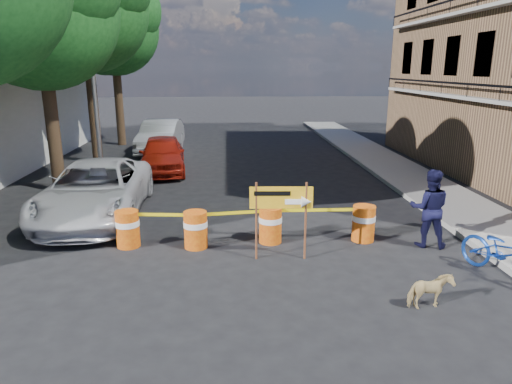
{
  "coord_description": "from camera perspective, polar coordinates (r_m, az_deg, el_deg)",
  "views": [
    {
      "loc": [
        -0.88,
        -8.95,
        4.22
      ],
      "look_at": [
        -0.2,
        1.69,
        1.3
      ],
      "focal_mm": 32.0,
      "sensor_mm": 36.0,
      "label": 1
    }
  ],
  "objects": [
    {
      "name": "ground",
      "position": [
        9.94,
        1.79,
        -9.82
      ],
      "size": [
        120.0,
        120.0,
        0.0
      ],
      "primitive_type": "plane",
      "color": "black",
      "rests_on": "ground"
    },
    {
      "name": "sidewalk_east",
      "position": [
        17.05,
        21.0,
        0.22
      ],
      "size": [
        2.4,
        40.0,
        0.15
      ],
      "primitive_type": "cube",
      "color": "gray",
      "rests_on": "ground"
    },
    {
      "name": "tree_mid_a",
      "position": [
        17.09,
        -25.29,
        19.95
      ],
      "size": [
        5.25,
        5.0,
        8.68
      ],
      "color": "#332316",
      "rests_on": "ground"
    },
    {
      "name": "tree_mid_b",
      "position": [
        21.9,
        -20.54,
        20.97
      ],
      "size": [
        5.67,
        5.4,
        9.62
      ],
      "color": "#332316",
      "rests_on": "ground"
    },
    {
      "name": "tree_far",
      "position": [
        26.68,
        -17.29,
        18.97
      ],
      "size": [
        5.04,
        4.8,
        8.84
      ],
      "color": "#332316",
      "rests_on": "ground"
    },
    {
      "name": "streetlamp",
      "position": [
        19.13,
        -19.66,
        14.94
      ],
      "size": [
        1.25,
        0.18,
        8.0
      ],
      "color": "gray",
      "rests_on": "ground"
    },
    {
      "name": "barrel_far_left",
      "position": [
        11.47,
        -15.75,
        -4.35
      ],
      "size": [
        0.58,
        0.58,
        0.9
      ],
      "color": "#CA3B0B",
      "rests_on": "ground"
    },
    {
      "name": "barrel_mid_left",
      "position": [
        11.08,
        -7.56,
        -4.59
      ],
      "size": [
        0.58,
        0.58,
        0.9
      ],
      "color": "#CA3B0B",
      "rests_on": "ground"
    },
    {
      "name": "barrel_mid_right",
      "position": [
        11.31,
        1.8,
        -4.04
      ],
      "size": [
        0.58,
        0.58,
        0.9
      ],
      "color": "#CA3B0B",
      "rests_on": "ground"
    },
    {
      "name": "barrel_far_right",
      "position": [
        11.73,
        13.29,
        -3.74
      ],
      "size": [
        0.58,
        0.58,
        0.9
      ],
      "color": "#CA3B0B",
      "rests_on": "ground"
    },
    {
      "name": "detour_sign",
      "position": [
        10.09,
        4.17,
        -1.45
      ],
      "size": [
        1.4,
        0.27,
        1.8
      ],
      "rotation": [
        0.0,
        0.0,
        -0.05
      ],
      "color": "#592D19",
      "rests_on": "ground"
    },
    {
      "name": "pedestrian",
      "position": [
        11.7,
        20.85,
        -1.91
      ],
      "size": [
        1.1,
        0.96,
        1.91
      ],
      "primitive_type": "imported",
      "rotation": [
        0.0,
        0.0,
        2.85
      ],
      "color": "black",
      "rests_on": "ground"
    },
    {
      "name": "bicycle",
      "position": [
        10.56,
        29.19,
        -4.2
      ],
      "size": [
        1.11,
        1.3,
        2.09
      ],
      "primitive_type": "imported",
      "rotation": [
        0.0,
        0.0,
        0.42
      ],
      "color": "#143DA5",
      "rests_on": "ground"
    },
    {
      "name": "dog",
      "position": [
        8.94,
        20.91,
        -11.53
      ],
      "size": [
        0.85,
        0.5,
        0.67
      ],
      "primitive_type": "imported",
      "rotation": [
        0.0,
        0.0,
        1.76
      ],
      "color": "tan",
      "rests_on": "ground"
    },
    {
      "name": "suv_white",
      "position": [
        13.93,
        -19.45,
        0.21
      ],
      "size": [
        2.82,
        5.81,
        1.59
      ],
      "primitive_type": "imported",
      "rotation": [
        0.0,
        0.0,
        0.03
      ],
      "color": "silver",
      "rests_on": "ground"
    },
    {
      "name": "sedan_red",
      "position": [
        19.27,
        -11.62,
        4.66
      ],
      "size": [
        2.25,
        4.59,
        1.51
      ],
      "primitive_type": "imported",
      "rotation": [
        0.0,
        0.0,
        0.11
      ],
      "color": "#9C1A0D",
      "rests_on": "ground"
    },
    {
      "name": "sedan_silver",
      "position": [
        23.91,
        -11.79,
        6.83
      ],
      "size": [
        1.98,
        5.05,
        1.64
      ],
      "primitive_type": "imported",
      "rotation": [
        0.0,
        0.0,
        -0.05
      ],
      "color": "#B4B6BB",
      "rests_on": "ground"
    }
  ]
}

